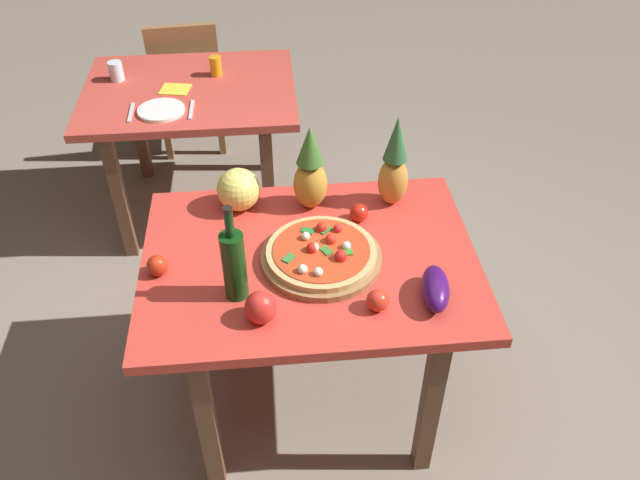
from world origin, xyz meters
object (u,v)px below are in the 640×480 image
object	(u,v)px
wine_bottle	(234,264)
tomato_at_corner	(378,300)
dining_chair	(187,79)
pineapple_right	(394,166)
tomato_beside_pepper	(359,213)
bell_pepper	(261,308)
pineapple_left	(310,172)
melon	(238,190)
pizza_board	(321,258)
background_table	(192,106)
drinking_glass_juice	(216,66)
knife_utensil	(191,110)
eggplant	(435,289)
display_table	(310,277)
drinking_glass_water	(116,71)
dinner_plate	(161,110)
napkin_folded	(175,89)
pizza	(322,251)
fork_utensil	(131,112)
tomato_by_bottle	(157,266)

from	to	relation	value
wine_bottle	tomato_at_corner	xyz separation A→B (m)	(0.44, -0.11, -0.10)
dining_chair	pineapple_right	world-z (taller)	pineapple_right
dining_chair	tomato_beside_pepper	bearing A→B (deg)	108.43
pineapple_right	bell_pepper	bearing A→B (deg)	-132.31
pineapple_left	melon	size ratio (longest dim) A/B	2.11
pizza_board	background_table	bearing A→B (deg)	111.71
tomato_at_corner	drinking_glass_juice	world-z (taller)	drinking_glass_juice
drinking_glass_juice	knife_utensil	world-z (taller)	drinking_glass_juice
melon	eggplant	bearing A→B (deg)	-41.51
display_table	pineapple_right	size ratio (longest dim) A/B	3.15
dining_chair	drinking_glass_water	distance (m)	0.66
tomato_beside_pepper	dinner_plate	bearing A→B (deg)	131.95
background_table	tomato_at_corner	size ratio (longest dim) A/B	14.49
napkin_folded	pizza	bearing A→B (deg)	-65.61
pizza_board	display_table	bearing A→B (deg)	150.76
tomato_at_corner	napkin_folded	distance (m)	1.74
background_table	pineapple_right	world-z (taller)	pineapple_right
fork_utensil	melon	bearing A→B (deg)	-58.05
fork_utensil	display_table	bearing A→B (deg)	-56.72
background_table	wine_bottle	bearing A→B (deg)	-80.55
wine_bottle	drinking_glass_juice	world-z (taller)	wine_bottle
background_table	fork_utensil	world-z (taller)	fork_utensil
pizza	drinking_glass_juice	size ratio (longest dim) A/B	3.80
bell_pepper	fork_utensil	world-z (taller)	bell_pepper
bell_pepper	tomato_beside_pepper	world-z (taller)	bell_pepper
napkin_folded	tomato_beside_pepper	bearing A→B (deg)	-55.75
pizza_board	wine_bottle	size ratio (longest dim) A/B	1.18
tomato_by_bottle	background_table	bearing A→B (deg)	89.25
drinking_glass_water	napkin_folded	distance (m)	0.33
bell_pepper	tomato_by_bottle	xyz separation A→B (m)	(-0.34, 0.24, -0.01)
tomato_by_bottle	drinking_glass_juice	distance (m)	1.49
display_table	background_table	distance (m)	1.41
bell_pepper	dinner_plate	bearing A→B (deg)	107.71
dining_chair	napkin_folded	size ratio (longest dim) A/B	6.07
pineapple_right	tomato_by_bottle	distance (m)	0.92
drinking_glass_juice	drinking_glass_water	xyz separation A→B (m)	(-0.50, -0.01, -0.00)
pizza	drinking_glass_water	bearing A→B (deg)	121.58
pizza	napkin_folded	world-z (taller)	pizza
pineapple_left	knife_utensil	size ratio (longest dim) A/B	1.90
pizza_board	drinking_glass_water	xyz separation A→B (m)	(-0.90, 1.46, 0.04)
bell_pepper	tomato_at_corner	bearing A→B (deg)	1.48
pizza_board	drinking_glass_juice	world-z (taller)	drinking_glass_juice
pizza	fork_utensil	size ratio (longest dim) A/B	2.10
pizza	pineapple_right	xyz separation A→B (m)	(0.30, 0.31, 0.12)
pizza	wine_bottle	bearing A→B (deg)	-154.62
display_table	melon	bearing A→B (deg)	127.71
background_table	drinking_glass_juice	distance (m)	0.24
pineapple_right	eggplant	xyz separation A→B (m)	(0.04, -0.53, -0.12)
display_table	drinking_glass_juice	xyz separation A→B (m)	(-0.36, 1.45, 0.14)
pizza_board	tomato_at_corner	xyz separation A→B (m)	(0.15, -0.24, 0.02)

